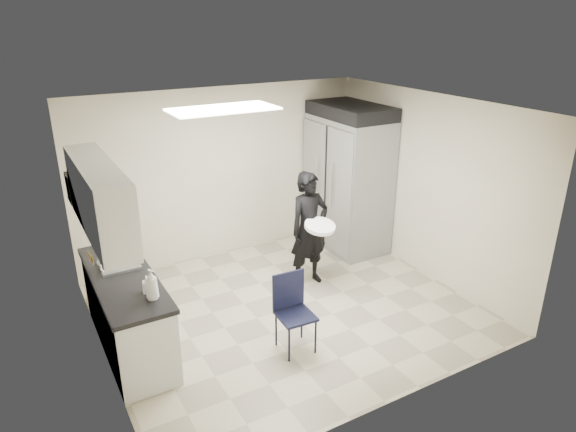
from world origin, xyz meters
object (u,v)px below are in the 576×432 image
commercial_fridge (348,184)px  folding_chair (296,316)px  lower_counter (128,313)px  man_tuxedo (309,229)px

commercial_fridge → folding_chair: (-2.17, -2.06, -0.61)m
commercial_fridge → folding_chair: bearing=-136.4°
lower_counter → folding_chair: (1.61, -0.99, 0.01)m
commercial_fridge → folding_chair: 3.05m
lower_counter → folding_chair: folding_chair is taller
folding_chair → man_tuxedo: (0.95, 1.27, 0.38)m
commercial_fridge → man_tuxedo: bearing=-146.8°
lower_counter → man_tuxedo: bearing=6.3°
commercial_fridge → lower_counter: bearing=-164.1°
folding_chair → man_tuxedo: man_tuxedo is taller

